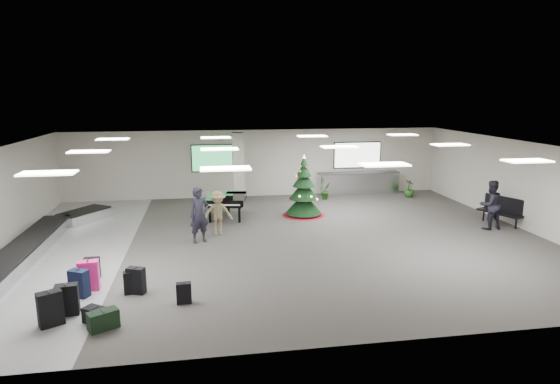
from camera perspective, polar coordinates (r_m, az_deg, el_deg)
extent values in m
plane|color=#3B3835|center=(16.09, 0.08, -5.78)|extent=(18.00, 18.00, 0.00)
cube|color=#B6B2A6|center=(22.51, -2.83, 3.52)|extent=(18.00, 0.02, 3.20)
cube|color=#B6B2A6|center=(9.12, 7.37, -9.42)|extent=(18.00, 0.02, 3.20)
cube|color=#B6B2A6|center=(19.28, 27.50, 0.73)|extent=(0.02, 14.00, 3.20)
cube|color=silver|center=(15.42, 0.08, 5.62)|extent=(18.00, 14.00, 0.02)
cube|color=gray|center=(16.52, -24.80, -6.44)|extent=(4.00, 14.00, 0.01)
cube|color=#B1AEA2|center=(21.04, -5.11, 2.89)|extent=(0.50, 0.50, 3.20)
cube|color=green|center=(22.28, -7.96, 4.11)|extent=(2.20, 0.08, 1.30)
cube|color=white|center=(23.50, 9.41, 4.47)|extent=(2.40, 0.08, 1.30)
cube|color=white|center=(11.79, -26.47, 2.08)|extent=(1.20, 0.60, 0.04)
cube|color=white|center=(15.62, -22.26, 4.59)|extent=(1.20, 0.60, 0.04)
cube|color=white|center=(19.52, -19.71, 6.09)|extent=(1.20, 0.60, 0.04)
cube|color=white|center=(11.27, -6.66, 2.86)|extent=(1.20, 0.60, 0.04)
cube|color=white|center=(15.23, -7.39, 5.21)|extent=(1.20, 0.60, 0.04)
cube|color=white|center=(19.21, -7.83, 6.59)|extent=(1.20, 0.60, 0.04)
cube|color=white|center=(12.13, 12.60, 3.29)|extent=(1.20, 0.60, 0.04)
cube|color=white|center=(15.87, 7.25, 5.49)|extent=(1.20, 0.60, 0.04)
cube|color=white|center=(19.72, 3.95, 6.81)|extent=(1.20, 0.60, 0.04)
cube|color=white|center=(14.11, 27.90, 3.38)|extent=(1.20, 0.60, 0.04)
cube|color=white|center=(17.44, 20.02, 5.44)|extent=(1.20, 0.60, 0.04)
cube|color=white|center=(21.00, 14.71, 6.77)|extent=(1.20, 0.60, 0.04)
cube|color=silver|center=(15.87, -29.30, -6.91)|extent=(1.00, 8.00, 0.38)
cube|color=black|center=(15.81, -29.38, -6.19)|extent=(0.95, 7.90, 0.05)
cube|color=silver|center=(19.87, -22.72, -2.71)|extent=(1.97, 2.21, 0.38)
cube|color=black|center=(19.82, -22.77, -2.12)|extent=(1.87, 2.10, 0.05)
cube|color=silver|center=(23.44, 9.53, 1.04)|extent=(4.00, 0.60, 1.05)
cube|color=#323335|center=(23.35, 9.58, 2.33)|extent=(4.05, 0.65, 0.04)
cube|color=black|center=(11.43, -26.21, -12.65)|extent=(0.57, 0.48, 0.77)
cube|color=black|center=(11.28, -26.39, -10.81)|extent=(0.11, 0.16, 0.02)
cube|color=black|center=(12.38, -17.13, -10.27)|extent=(0.49, 0.37, 0.67)
cube|color=black|center=(12.25, -17.23, -8.77)|extent=(0.08, 0.14, 0.02)
cube|color=#DE1C75|center=(12.95, -22.27, -9.41)|extent=(0.51, 0.31, 0.77)
cube|color=black|center=(12.81, -22.41, -7.75)|extent=(0.04, 0.17, 0.02)
cube|color=black|center=(12.43, -17.66, -10.46)|extent=(0.41, 0.28, 0.57)
cube|color=black|center=(12.33, -17.75, -9.19)|extent=(0.05, 0.13, 0.02)
cube|color=black|center=(12.64, -23.28, -10.21)|extent=(0.52, 0.44, 0.69)
cube|color=black|center=(12.52, -23.42, -8.70)|extent=(0.10, 0.15, 0.02)
cube|color=black|center=(11.78, -24.51, -11.87)|extent=(0.51, 0.33, 0.73)
cube|color=black|center=(11.64, -24.67, -10.18)|extent=(0.05, 0.16, 0.02)
cube|color=black|center=(10.92, -20.74, -14.38)|extent=(0.68, 0.57, 0.41)
cube|color=black|center=(10.83, -20.82, -13.36)|extent=(0.12, 0.18, 0.02)
cube|color=black|center=(11.59, -11.64, -11.97)|extent=(0.36, 0.20, 0.51)
cube|color=black|center=(11.49, -11.70, -10.76)|extent=(0.03, 0.11, 0.02)
cube|color=black|center=(13.68, -21.95, -8.63)|extent=(0.41, 0.24, 0.59)
cube|color=black|center=(13.58, -22.05, -7.42)|extent=(0.03, 0.14, 0.02)
cube|color=black|center=(11.24, -21.53, -13.82)|extent=(0.62, 0.55, 0.36)
cube|color=black|center=(11.16, -21.60, -12.96)|extent=(0.12, 0.16, 0.02)
cone|color=maroon|center=(19.20, 2.88, -2.67)|extent=(1.76, 1.76, 0.11)
cylinder|color=#3F2819|center=(19.16, 2.89, -2.16)|extent=(0.11, 0.11, 0.46)
cone|color=black|center=(19.09, 2.90, -1.35)|extent=(1.48, 1.48, 0.84)
cone|color=black|center=(18.97, 2.92, 0.28)|extent=(1.21, 1.21, 0.74)
cone|color=black|center=(18.88, 2.93, 1.66)|extent=(0.93, 0.93, 0.65)
cone|color=black|center=(18.82, 2.94, 2.77)|extent=(0.65, 0.65, 0.56)
cone|color=black|center=(18.77, 2.95, 3.75)|extent=(0.37, 0.37, 0.42)
cone|color=#FFE566|center=(18.74, 2.96, 4.37)|extent=(0.15, 0.15, 0.17)
cube|color=black|center=(18.69, -6.55, -0.86)|extent=(1.73, 1.88, 0.27)
cube|color=black|center=(17.84, -6.88, -1.74)|extent=(1.41, 0.51, 0.09)
cube|color=white|center=(17.80, -6.90, -1.59)|extent=(1.24, 0.34, 0.02)
cube|color=black|center=(18.01, -6.81, -0.74)|extent=(0.66, 0.14, 0.21)
cylinder|color=black|center=(18.24, -8.54, -2.72)|extent=(0.09, 0.09, 0.65)
cylinder|color=black|center=(18.10, -4.97, -2.74)|extent=(0.09, 0.09, 0.65)
cylinder|color=black|center=(19.44, -6.29, -1.74)|extent=(0.09, 0.09, 0.65)
cube|color=black|center=(19.57, 25.24, -2.30)|extent=(1.16, 1.76, 0.07)
cylinder|color=black|center=(19.10, 26.30, -3.49)|extent=(0.07, 0.07, 0.45)
cylinder|color=black|center=(20.16, 24.11, -2.52)|extent=(0.07, 0.07, 0.45)
cube|color=black|center=(19.65, 25.94, -1.37)|extent=(0.69, 1.57, 0.56)
imported|color=black|center=(15.77, -9.81, -2.79)|extent=(0.81, 0.68, 1.87)
imported|color=#847251|center=(16.56, -7.57, -2.54)|extent=(1.05, 0.64, 1.57)
imported|color=black|center=(18.71, 24.28, -1.44)|extent=(0.94, 0.76, 1.82)
imported|color=#1B4014|center=(22.05, 5.59, 0.16)|extent=(0.57, 0.53, 0.82)
imported|color=#1B4014|center=(23.26, 15.50, 0.44)|extent=(0.60, 0.60, 0.85)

